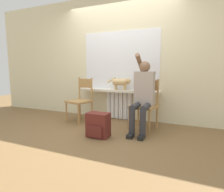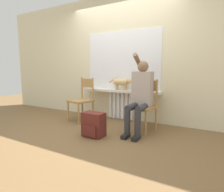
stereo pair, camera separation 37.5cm
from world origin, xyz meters
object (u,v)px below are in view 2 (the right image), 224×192
(chair_left, at_px, (82,99))
(backpack, at_px, (94,125))
(chair_right, at_px, (143,105))
(person, at_px, (141,93))
(cat, at_px, (122,82))

(chair_left, height_order, backpack, chair_left)
(chair_right, xyz_separation_m, person, (-0.01, -0.11, 0.22))
(chair_right, bearing_deg, person, -84.00)
(chair_right, xyz_separation_m, cat, (-0.61, 0.39, 0.36))
(chair_left, xyz_separation_m, cat, (0.76, 0.39, 0.36))
(chair_left, xyz_separation_m, backpack, (0.78, -0.69, -0.27))
(chair_right, bearing_deg, cat, 156.49)
(chair_left, xyz_separation_m, person, (1.36, -0.11, 0.22))
(chair_left, height_order, person, person)
(chair_left, relative_size, backpack, 2.32)
(chair_left, bearing_deg, chair_right, 14.68)
(backpack, bearing_deg, person, 44.87)
(chair_right, height_order, person, person)
(person, relative_size, backpack, 3.47)
(chair_right, distance_m, person, 0.24)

